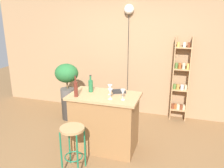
{
  "coord_description": "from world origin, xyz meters",
  "views": [
    {
      "loc": [
        1.14,
        -2.96,
        2.17
      ],
      "look_at": [
        0.05,
        0.55,
        1.05
      ],
      "focal_mm": 37.18,
      "sensor_mm": 36.0,
      "label": 1
    }
  ],
  "objects_px": {
    "potted_plant": "(67,76)",
    "wine_glass_left": "(110,92)",
    "wine_glass_right": "(123,92)",
    "bar_stool": "(73,139)",
    "wine_glass_center": "(110,88)",
    "cookbook": "(119,91)",
    "spice_shelf": "(181,82)",
    "plant_stool": "(69,108)",
    "bottle_olive_oil": "(76,89)",
    "pendant_globe_light": "(129,11)",
    "bottle_wine_red": "(91,86)"
  },
  "relations": [
    {
      "from": "potted_plant",
      "to": "cookbook",
      "type": "relative_size",
      "value": 3.38
    },
    {
      "from": "wine_glass_right",
      "to": "pendant_globe_light",
      "type": "height_order",
      "value": "pendant_globe_light"
    },
    {
      "from": "bottle_wine_red",
      "to": "wine_glass_left",
      "type": "height_order",
      "value": "bottle_wine_red"
    },
    {
      "from": "plant_stool",
      "to": "wine_glass_right",
      "type": "bearing_deg",
      "value": -33.61
    },
    {
      "from": "spice_shelf",
      "to": "wine_glass_left",
      "type": "relative_size",
      "value": 10.64
    },
    {
      "from": "cookbook",
      "to": "pendant_globe_light",
      "type": "relative_size",
      "value": 0.09
    },
    {
      "from": "plant_stool",
      "to": "pendant_globe_light",
      "type": "distance_m",
      "value": 2.36
    },
    {
      "from": "wine_glass_right",
      "to": "pendant_globe_light",
      "type": "xyz_separation_m",
      "value": [
        -0.32,
        1.66,
        1.15
      ]
    },
    {
      "from": "spice_shelf",
      "to": "plant_stool",
      "type": "height_order",
      "value": "spice_shelf"
    },
    {
      "from": "wine_glass_center",
      "to": "bar_stool",
      "type": "bearing_deg",
      "value": -112.92
    },
    {
      "from": "spice_shelf",
      "to": "pendant_globe_light",
      "type": "relative_size",
      "value": 0.74
    },
    {
      "from": "potted_plant",
      "to": "wine_glass_center",
      "type": "xyz_separation_m",
      "value": [
        1.18,
        -0.79,
        0.12
      ]
    },
    {
      "from": "spice_shelf",
      "to": "wine_glass_left",
      "type": "height_order",
      "value": "spice_shelf"
    },
    {
      "from": "spice_shelf",
      "to": "potted_plant",
      "type": "bearing_deg",
      "value": -163.38
    },
    {
      "from": "spice_shelf",
      "to": "wine_glass_left",
      "type": "xyz_separation_m",
      "value": [
        -0.98,
        -1.65,
        0.22
      ]
    },
    {
      "from": "potted_plant",
      "to": "wine_glass_right",
      "type": "distance_m",
      "value": 1.73
    },
    {
      "from": "bottle_wine_red",
      "to": "plant_stool",
      "type": "bearing_deg",
      "value": 138.14
    },
    {
      "from": "bottle_wine_red",
      "to": "cookbook",
      "type": "distance_m",
      "value": 0.47
    },
    {
      "from": "plant_stool",
      "to": "wine_glass_left",
      "type": "distance_m",
      "value": 1.78
    },
    {
      "from": "potted_plant",
      "to": "wine_glass_left",
      "type": "relative_size",
      "value": 4.32
    },
    {
      "from": "potted_plant",
      "to": "wine_glass_right",
      "type": "height_order",
      "value": "potted_plant"
    },
    {
      "from": "bar_stool",
      "to": "potted_plant",
      "type": "xyz_separation_m",
      "value": [
        -0.87,
        1.52,
        0.43
      ]
    },
    {
      "from": "bar_stool",
      "to": "wine_glass_center",
      "type": "height_order",
      "value": "wine_glass_center"
    },
    {
      "from": "potted_plant",
      "to": "bottle_olive_oil",
      "type": "bearing_deg",
      "value": -55.45
    },
    {
      "from": "plant_stool",
      "to": "wine_glass_left",
      "type": "bearing_deg",
      "value": -38.26
    },
    {
      "from": "bar_stool",
      "to": "potted_plant",
      "type": "height_order",
      "value": "potted_plant"
    },
    {
      "from": "wine_glass_right",
      "to": "cookbook",
      "type": "bearing_deg",
      "value": 115.29
    },
    {
      "from": "potted_plant",
      "to": "wine_glass_right",
      "type": "bearing_deg",
      "value": -33.61
    },
    {
      "from": "bar_stool",
      "to": "wine_glass_center",
      "type": "relative_size",
      "value": 4.12
    },
    {
      "from": "bar_stool",
      "to": "spice_shelf",
      "type": "bearing_deg",
      "value": 58.14
    },
    {
      "from": "wine_glass_left",
      "to": "wine_glass_right",
      "type": "height_order",
      "value": "same"
    },
    {
      "from": "bar_stool",
      "to": "spice_shelf",
      "type": "height_order",
      "value": "spice_shelf"
    },
    {
      "from": "cookbook",
      "to": "wine_glass_right",
      "type": "bearing_deg",
      "value": -90.74
    },
    {
      "from": "bar_stool",
      "to": "cookbook",
      "type": "xyz_separation_m",
      "value": [
        0.42,
        0.88,
        0.45
      ]
    },
    {
      "from": "bar_stool",
      "to": "bottle_olive_oil",
      "type": "bearing_deg",
      "value": 108.18
    },
    {
      "from": "bar_stool",
      "to": "bottle_wine_red",
      "type": "distance_m",
      "value": 0.94
    },
    {
      "from": "wine_glass_left",
      "to": "cookbook",
      "type": "distance_m",
      "value": 0.36
    },
    {
      "from": "wine_glass_left",
      "to": "pendant_globe_light",
      "type": "xyz_separation_m",
      "value": [
        -0.14,
        1.7,
        1.15
      ]
    },
    {
      "from": "spice_shelf",
      "to": "wine_glass_center",
      "type": "bearing_deg",
      "value": -125.82
    },
    {
      "from": "bar_stool",
      "to": "wine_glass_center",
      "type": "xyz_separation_m",
      "value": [
        0.31,
        0.73,
        0.55
      ]
    },
    {
      "from": "cookbook",
      "to": "pendant_globe_light",
      "type": "distance_m",
      "value": 1.85
    },
    {
      "from": "potted_plant",
      "to": "bottle_olive_oil",
      "type": "height_order",
      "value": "bottle_olive_oil"
    },
    {
      "from": "bottle_olive_oil",
      "to": "potted_plant",
      "type": "bearing_deg",
      "value": 124.55
    },
    {
      "from": "wine_glass_center",
      "to": "cookbook",
      "type": "relative_size",
      "value": 0.78
    },
    {
      "from": "plant_stool",
      "to": "bottle_wine_red",
      "type": "xyz_separation_m",
      "value": [
        0.84,
        -0.75,
        0.8
      ]
    },
    {
      "from": "wine_glass_right",
      "to": "cookbook",
      "type": "relative_size",
      "value": 0.78
    },
    {
      "from": "spice_shelf",
      "to": "bottle_wine_red",
      "type": "height_order",
      "value": "spice_shelf"
    },
    {
      "from": "plant_stool",
      "to": "bottle_olive_oil",
      "type": "xyz_separation_m",
      "value": [
        0.71,
        -1.03,
        0.82
      ]
    },
    {
      "from": "wine_glass_center",
      "to": "wine_glass_right",
      "type": "distance_m",
      "value": 0.3
    },
    {
      "from": "wine_glass_center",
      "to": "cookbook",
      "type": "bearing_deg",
      "value": 54.13
    }
  ]
}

